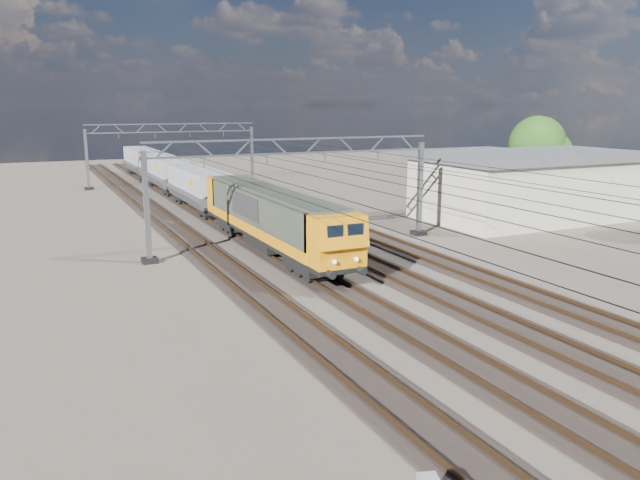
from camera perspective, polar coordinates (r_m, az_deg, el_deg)
name	(u,v)px	position (r m, az deg, el deg)	size (l,w,h in m)	color
ground	(323,261)	(37.37, 0.32, -1.92)	(160.00, 160.00, 0.00)	#2A241F
track_outer_west	(227,271)	(35.26, -8.52, -2.81)	(2.60, 140.00, 0.30)	black
track_loco	(293,263)	(36.56, -2.51, -2.14)	(2.60, 140.00, 0.30)	black
track_inner_east	(353,256)	(38.24, 3.03, -1.50)	(2.60, 140.00, 0.30)	black
track_outer_east	(408,250)	(40.24, 8.05, -0.91)	(2.60, 140.00, 0.30)	black
catenary_gantry_mid	(297,188)	(40.22, -2.15, 4.75)	(19.90, 0.90, 7.11)	gray
catenary_gantry_far	(174,152)	(74.52, -13.23, 7.88)	(19.90, 0.90, 7.11)	gray
overhead_wires	(274,155)	(43.72, -4.25, 7.75)	(12.03, 140.00, 0.53)	black
locomotive	(270,216)	(39.32, -4.56, 2.21)	(2.76, 21.10, 3.62)	black
hopper_wagon_lead	(199,185)	(56.06, -11.03, 4.92)	(3.38, 13.00, 3.25)	black
hopper_wagon_mid	(165,170)	(69.82, -13.97, 6.19)	(3.38, 13.00, 3.25)	black
hopper_wagon_third	(142,160)	(83.73, -15.95, 7.03)	(3.38, 13.00, 3.25)	black
industrial_shed	(533,185)	(54.37, 18.88, 4.80)	(18.60, 10.60, 5.40)	beige
tree_far	(541,146)	(65.50, 19.57, 8.09)	(5.86, 5.46, 8.16)	#3E2F1C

